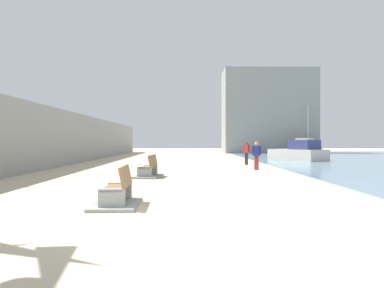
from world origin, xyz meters
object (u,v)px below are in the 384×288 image
at_px(bench_near, 117,196).
at_px(person_walking, 256,154).
at_px(bench_far, 148,172).
at_px(boat_outer, 299,153).
at_px(boat_distant, 307,148).
at_px(person_standing, 246,151).

height_order(bench_near, person_walking, person_walking).
height_order(bench_near, bench_far, same).
bearing_deg(boat_outer, bench_far, -126.89).
xyz_separation_m(bench_far, boat_distant, (16.54, 31.99, 0.53)).
height_order(person_standing, boat_outer, boat_outer).
height_order(bench_near, boat_outer, boat_outer).
xyz_separation_m(bench_near, bench_far, (0.01, 7.86, 0.00)).
bearing_deg(boat_distant, boat_outer, -108.36).
bearing_deg(person_walking, boat_outer, 62.44).
height_order(person_walking, person_standing, person_standing).
bearing_deg(boat_distant, person_standing, -115.29).
relative_size(bench_near, person_standing, 1.34).
xyz_separation_m(bench_far, boat_outer, (10.62, 14.16, 0.42)).
bearing_deg(bench_far, boat_distant, 62.66).
distance_m(bench_near, person_standing, 17.77).
bearing_deg(boat_outer, person_standing, -133.70).
height_order(bench_near, person_standing, person_standing).
xyz_separation_m(boat_distant, boat_outer, (-5.92, -17.83, -0.12)).
relative_size(person_standing, boat_outer, 0.32).
bearing_deg(person_walking, bench_far, -141.39).
bearing_deg(person_standing, person_walking, -91.44).
relative_size(bench_far, boat_outer, 0.45).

